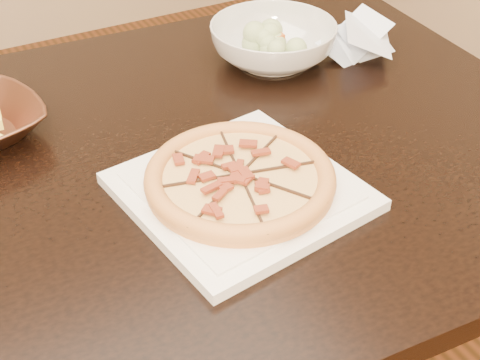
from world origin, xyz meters
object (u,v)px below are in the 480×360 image
(dining_table, at_px, (136,211))
(salad_bowl, at_px, (273,43))
(pizza, at_px, (240,178))
(plate, at_px, (240,191))

(dining_table, relative_size, salad_bowl, 6.25)
(dining_table, bearing_deg, pizza, -53.13)
(plate, bearing_deg, salad_bowl, 52.89)
(plate, relative_size, salad_bowl, 1.41)
(pizza, xyz_separation_m, salad_bowl, (0.26, 0.35, 0.00))
(dining_table, bearing_deg, salad_bowl, 27.71)
(plate, distance_m, pizza, 0.02)
(plate, xyz_separation_m, salad_bowl, (0.26, 0.35, 0.03))
(dining_table, height_order, salad_bowl, salad_bowl)
(plate, xyz_separation_m, pizza, (0.00, 0.00, 0.02))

